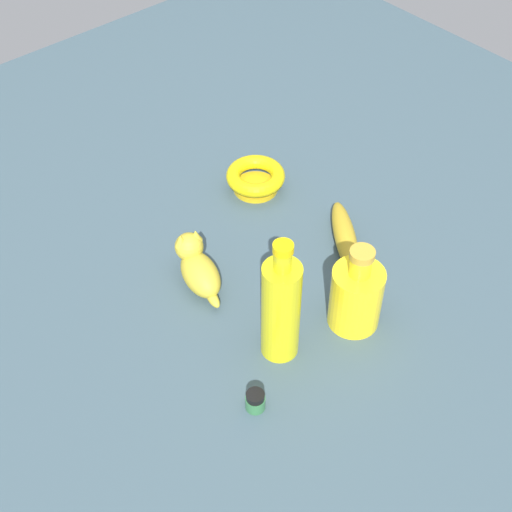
# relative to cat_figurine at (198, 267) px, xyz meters

# --- Properties ---
(ground) EXTENTS (2.00, 2.00, 0.00)m
(ground) POSITION_rel_cat_figurine_xyz_m (0.07, -0.08, -0.04)
(ground) COLOR #384C56
(cat_figurine) EXTENTS (0.09, 0.15, 0.09)m
(cat_figurine) POSITION_rel_cat_figurine_xyz_m (0.00, 0.00, 0.00)
(cat_figurine) COLOR gold
(cat_figurine) RESTS_ON ground
(bowl) EXTENTS (0.12, 0.12, 0.05)m
(bowl) POSITION_rel_cat_figurine_xyz_m (0.25, 0.13, -0.01)
(bowl) COLOR gold
(bowl) RESTS_ON ground
(banana) EXTENTS (0.15, 0.18, 0.04)m
(banana) POSITION_rel_cat_figurine_xyz_m (0.27, -0.11, -0.02)
(banana) COLOR #B29221
(banana) RESTS_ON ground
(nail_polish_jar) EXTENTS (0.03, 0.03, 0.04)m
(nail_polish_jar) POSITION_rel_cat_figurine_xyz_m (-0.10, -0.27, -0.02)
(nail_polish_jar) COLOR #316E3F
(nail_polish_jar) RESTS_ON ground
(bottle_tall) EXTENTS (0.06, 0.06, 0.25)m
(bottle_tall) POSITION_rel_cat_figurine_xyz_m (0.01, -0.21, 0.07)
(bottle_tall) COLOR gold
(bottle_tall) RESTS_ON ground
(bottle_short) EXTENTS (0.09, 0.09, 0.17)m
(bottle_short) POSITION_rel_cat_figurine_xyz_m (0.15, -0.25, 0.03)
(bottle_short) COLOR yellow
(bottle_short) RESTS_ON ground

